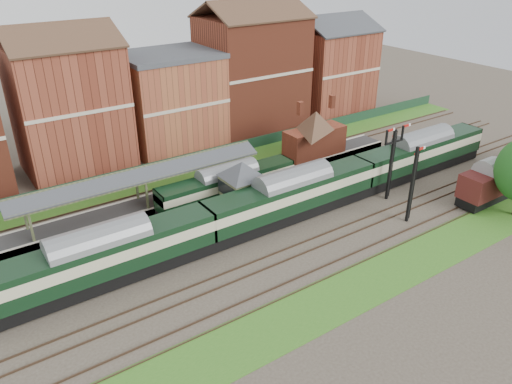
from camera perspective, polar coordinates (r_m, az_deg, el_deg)
ground at (r=50.41m, az=3.35°, el=-3.25°), size 160.00×160.00×0.00m
grass_back at (r=62.38m, az=-5.64°, el=2.86°), size 90.00×4.50×0.06m
grass_front at (r=43.16m, az=13.24°, el=-9.73°), size 90.00×5.00×0.06m
fence at (r=63.72m, az=-6.55°, el=4.05°), size 90.00×0.12×1.50m
platform at (r=55.07m, az=-6.99°, el=-0.07°), size 55.00×3.40×1.00m
signal_box at (r=49.70m, az=-1.58°, el=0.50°), size 5.40×5.40×6.00m
brick_hut at (r=54.88m, az=5.46°, el=0.72°), size 3.20×2.64×2.94m
station_building at (r=62.57m, az=6.75°, el=6.75°), size 8.10×8.10×5.90m
canopy at (r=51.17m, az=-13.16°, el=2.29°), size 26.00×3.89×4.08m
semaphore_bracket at (r=54.43m, az=15.24°, el=3.60°), size 3.60×0.25×8.18m
semaphore_siding at (r=50.63m, az=17.44°, el=0.92°), size 1.23×0.25×8.00m
town_backdrop at (r=67.56m, az=-9.86°, el=10.77°), size 69.00×10.00×16.00m
dmu_train at (r=49.64m, az=4.21°, el=-0.37°), size 58.18×3.06×4.47m
platform_railcar at (r=52.76m, az=-3.26°, el=0.85°), size 15.86×2.50×3.65m
goods_van_b at (r=57.99m, az=24.82°, el=0.82°), size 6.46×2.80×3.92m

